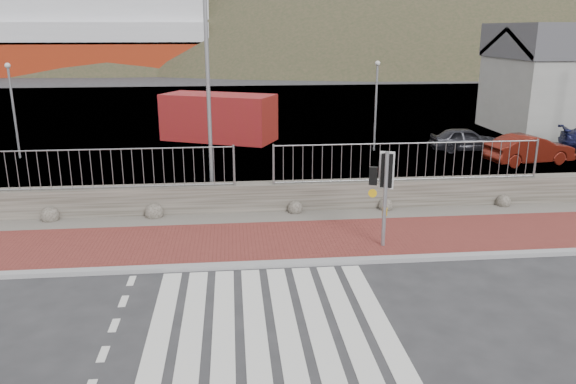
{
  "coord_description": "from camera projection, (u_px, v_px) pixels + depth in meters",
  "views": [
    {
      "loc": [
        -0.64,
        -9.44,
        5.49
      ],
      "look_at": [
        0.62,
        3.0,
        1.85
      ],
      "focal_mm": 35.0,
      "sensor_mm": 36.0,
      "label": 1
    }
  ],
  "objects": [
    {
      "name": "sidewalk_far",
      "position": [
        259.0,
        242.0,
        14.9
      ],
      "size": [
        40.0,
        3.0,
        0.08
      ],
      "primitive_type": "cube",
      "color": "maroon",
      "rests_on": "ground"
    },
    {
      "name": "gravel_strip",
      "position": [
        256.0,
        218.0,
        16.82
      ],
      "size": [
        40.0,
        1.5,
        0.06
      ],
      "primitive_type": "cube",
      "color": "#59544C",
      "rests_on": "ground"
    },
    {
      "name": "water",
      "position": [
        235.0,
        74.0,
        70.7
      ],
      "size": [
        220.0,
        50.0,
        0.05
      ],
      "primitive_type": "cube",
      "color": "#3F4C54",
      "rests_on": "ground"
    },
    {
      "name": "quay",
      "position": [
        241.0,
        115.0,
        37.27
      ],
      "size": [
        120.0,
        40.0,
        0.5
      ],
      "primitive_type": "cube",
      "color": "#4C4C4F",
      "rests_on": "ground"
    },
    {
      "name": "kerb_far",
      "position": [
        262.0,
        265.0,
        13.47
      ],
      "size": [
        40.0,
        0.25,
        0.12
      ],
      "primitive_type": "cube",
      "color": "gray",
      "rests_on": "ground"
    },
    {
      "name": "zebra_crossing",
      "position": [
        271.0,
        331.0,
        10.61
      ],
      "size": [
        4.62,
        5.6,
        0.01
      ],
      "color": "silver",
      "rests_on": "ground"
    },
    {
      "name": "ferry",
      "position": [
        40.0,
        30.0,
        71.58
      ],
      "size": [
        50.0,
        16.0,
        20.0
      ],
      "color": "maroon",
      "rests_on": "ground"
    },
    {
      "name": "car_b",
      "position": [
        529.0,
        149.0,
        23.67
      ],
      "size": [
        3.87,
        1.88,
        1.22
      ],
      "primitive_type": "imported",
      "rotation": [
        0.0,
        0.0,
        1.73
      ],
      "color": "#55140C",
      "rests_on": "ground"
    },
    {
      "name": "traffic_signal_far",
      "position": [
        385.0,
        179.0,
        14.11
      ],
      "size": [
        0.63,
        0.38,
        2.57
      ],
      "rotation": [
        0.0,
        0.0,
        2.79
      ],
      "color": "gray",
      "rests_on": "ground"
    },
    {
      "name": "ground",
      "position": [
        271.0,
        331.0,
        10.62
      ],
      "size": [
        220.0,
        220.0,
        0.0
      ],
      "primitive_type": "plane",
      "color": "#28282B",
      "rests_on": "ground"
    },
    {
      "name": "railing",
      "position": [
        254.0,
        155.0,
        16.94
      ],
      "size": [
        18.07,
        0.07,
        1.22
      ],
      "color": "gray",
      "rests_on": "stone_wall"
    },
    {
      "name": "streetlight",
      "position": [
        212.0,
        78.0,
        17.15
      ],
      "size": [
        1.44,
        0.75,
        7.21
      ],
      "rotation": [
        0.0,
        0.0,
        0.42
      ],
      "color": "gray",
      "rests_on": "ground"
    },
    {
      "name": "hills_backdrop",
      "position": [
        274.0,
        193.0,
        101.68
      ],
      "size": [
        254.0,
        90.0,
        100.0
      ],
      "color": "#2B321E",
      "rests_on": "ground"
    },
    {
      "name": "shipping_container",
      "position": [
        219.0,
        117.0,
        28.54
      ],
      "size": [
        6.06,
        4.45,
        2.33
      ],
      "primitive_type": "cube",
      "rotation": [
        0.0,
        0.0,
        -0.43
      ],
      "color": "maroon",
      "rests_on": "ground"
    },
    {
      "name": "car_a",
      "position": [
        465.0,
        139.0,
        26.14
      ],
      "size": [
        3.27,
        1.42,
        1.1
      ],
      "primitive_type": "imported",
      "rotation": [
        0.0,
        0.0,
        1.53
      ],
      "color": "black",
      "rests_on": "ground"
    },
    {
      "name": "stone_wall",
      "position": [
        254.0,
        197.0,
        17.46
      ],
      "size": [
        40.0,
        0.6,
        0.9
      ],
      "primitive_type": "cube",
      "color": "#454138",
      "rests_on": "ground"
    }
  ]
}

